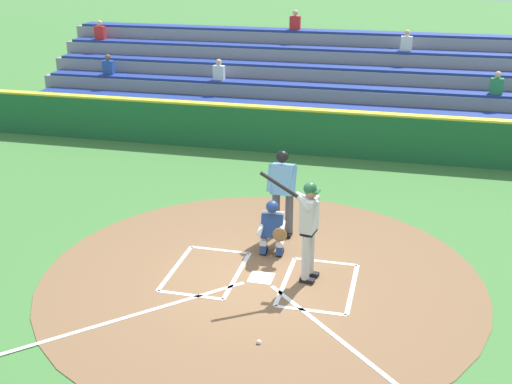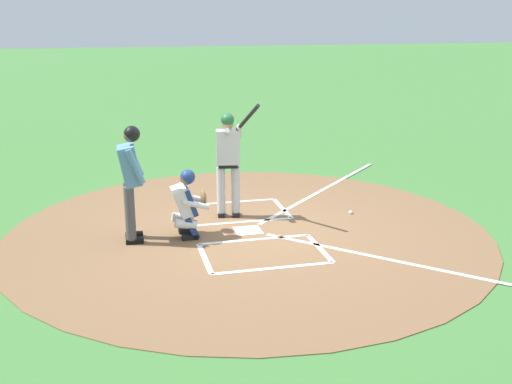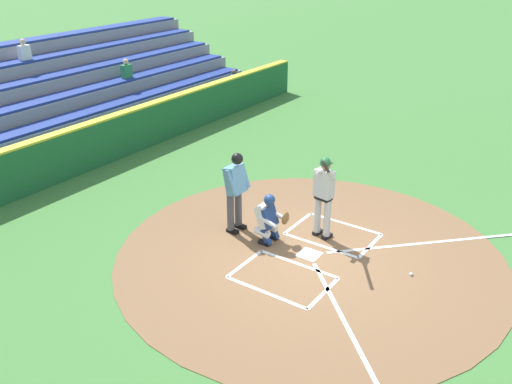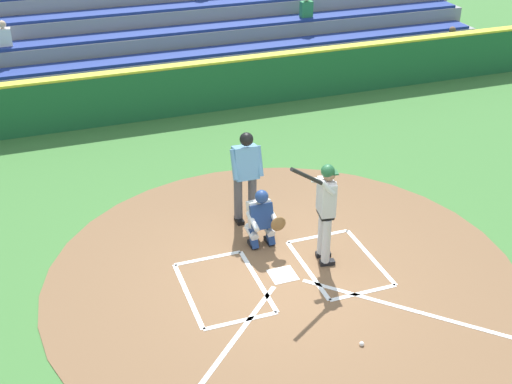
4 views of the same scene
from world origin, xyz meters
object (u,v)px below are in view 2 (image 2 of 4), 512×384
(baseball, at_px, (351,212))
(catcher, at_px, (187,202))
(plate_umpire, at_px, (131,176))
(batter, at_px, (229,157))

(baseball, bearing_deg, catcher, -81.46)
(plate_umpire, distance_m, baseball, 4.06)
(batter, relative_size, baseball, 28.76)
(plate_umpire, bearing_deg, baseball, 96.61)
(batter, xyz_separation_m, plate_umpire, (0.81, -1.72, -0.02))
(catcher, bearing_deg, baseball, 98.54)
(plate_umpire, bearing_deg, catcher, 89.85)
(batter, distance_m, plate_umpire, 1.90)
(batter, height_order, plate_umpire, batter)
(catcher, xyz_separation_m, plate_umpire, (-0.00, -0.87, 0.49))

